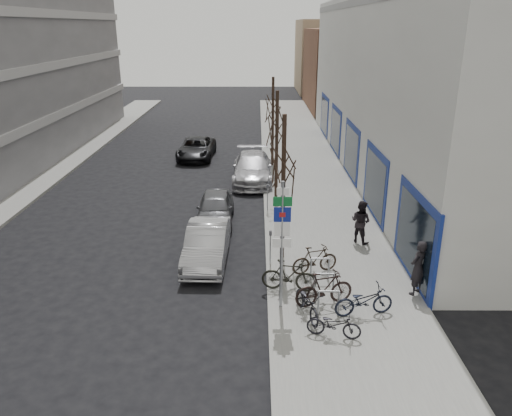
{
  "coord_description": "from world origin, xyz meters",
  "views": [
    {
      "loc": [
        1.67,
        -13.48,
        8.35
      ],
      "look_at": [
        1.63,
        3.78,
        2.0
      ],
      "focal_mm": 35.0,
      "sensor_mm": 36.0,
      "label": 1
    }
  ],
  "objects_px": {
    "bike_mid_inner": "(289,275)",
    "highway_sign_pole": "(282,238)",
    "bike_rack": "(324,282)",
    "bike_far_inner": "(315,259)",
    "bike_near_right": "(324,288)",
    "bike_mid_curb": "(364,298)",
    "pedestrian_near": "(418,268)",
    "meter_mid": "(268,195)",
    "tree_far": "(273,101)",
    "tree_mid": "(277,121)",
    "lane_car": "(197,148)",
    "bike_near_left": "(307,301)",
    "bike_far_curb": "(334,322)",
    "meter_front": "(270,244)",
    "tree_near": "(284,154)",
    "meter_back": "(266,164)",
    "pedestrian_far": "(361,221)",
    "parked_car_front": "(207,244)",
    "parked_car_mid": "(215,208)"
  },
  "relations": [
    {
      "from": "bike_near_right",
      "to": "bike_mid_curb",
      "type": "bearing_deg",
      "value": -132.51
    },
    {
      "from": "bike_rack",
      "to": "bike_mid_curb",
      "type": "relative_size",
      "value": 1.25
    },
    {
      "from": "highway_sign_pole",
      "to": "tree_mid",
      "type": "bearing_deg",
      "value": 88.86
    },
    {
      "from": "bike_rack",
      "to": "meter_back",
      "type": "distance_m",
      "value": 13.5
    },
    {
      "from": "tree_far",
      "to": "bike_near_left",
      "type": "relative_size",
      "value": 3.2
    },
    {
      "from": "bike_near_left",
      "to": "bike_far_curb",
      "type": "relative_size",
      "value": 1.13
    },
    {
      "from": "bike_near_right",
      "to": "tree_far",
      "type": "bearing_deg",
      "value": -11.99
    },
    {
      "from": "bike_mid_curb",
      "to": "tree_near",
      "type": "bearing_deg",
      "value": 19.11
    },
    {
      "from": "bike_near_right",
      "to": "pedestrian_near",
      "type": "height_order",
      "value": "pedestrian_near"
    },
    {
      "from": "tree_mid",
      "to": "pedestrian_near",
      "type": "relative_size",
      "value": 2.97
    },
    {
      "from": "bike_rack",
      "to": "tree_far",
      "type": "distance_m",
      "value": 16.31
    },
    {
      "from": "pedestrian_near",
      "to": "tree_far",
      "type": "bearing_deg",
      "value": -116.35
    },
    {
      "from": "highway_sign_pole",
      "to": "lane_car",
      "type": "xyz_separation_m",
      "value": [
        -4.76,
        18.91,
        -1.8
      ]
    },
    {
      "from": "highway_sign_pole",
      "to": "tree_far",
      "type": "bearing_deg",
      "value": 89.31
    },
    {
      "from": "highway_sign_pole",
      "to": "bike_mid_curb",
      "type": "relative_size",
      "value": 2.32
    },
    {
      "from": "tree_far",
      "to": "pedestrian_near",
      "type": "height_order",
      "value": "tree_far"
    },
    {
      "from": "highway_sign_pole",
      "to": "pedestrian_far",
      "type": "xyz_separation_m",
      "value": [
        3.38,
        4.91,
        -1.43
      ]
    },
    {
      "from": "tree_near",
      "to": "pedestrian_near",
      "type": "distance_m",
      "value": 5.85
    },
    {
      "from": "tree_mid",
      "to": "parked_car_front",
      "type": "height_order",
      "value": "tree_mid"
    },
    {
      "from": "tree_mid",
      "to": "bike_near_left",
      "type": "height_order",
      "value": "tree_mid"
    },
    {
      "from": "bike_rack",
      "to": "parked_car_mid",
      "type": "height_order",
      "value": "parked_car_mid"
    },
    {
      "from": "meter_mid",
      "to": "pedestrian_near",
      "type": "bearing_deg",
      "value": -58.93
    },
    {
      "from": "tree_near",
      "to": "bike_near_left",
      "type": "bearing_deg",
      "value": -82.13
    },
    {
      "from": "bike_rack",
      "to": "meter_back",
      "type": "xyz_separation_m",
      "value": [
        -1.65,
        13.4,
        0.26
      ]
    },
    {
      "from": "meter_front",
      "to": "meter_mid",
      "type": "bearing_deg",
      "value": 90.0
    },
    {
      "from": "parked_car_front",
      "to": "bike_mid_curb",
      "type": "bearing_deg",
      "value": -36.63
    },
    {
      "from": "meter_mid",
      "to": "tree_far",
      "type": "bearing_deg",
      "value": 86.78
    },
    {
      "from": "bike_rack",
      "to": "bike_far_curb",
      "type": "height_order",
      "value": "bike_far_curb"
    },
    {
      "from": "bike_rack",
      "to": "bike_far_inner",
      "type": "relative_size",
      "value": 1.33
    },
    {
      "from": "highway_sign_pole",
      "to": "bike_far_inner",
      "type": "height_order",
      "value": "highway_sign_pole"
    },
    {
      "from": "bike_mid_inner",
      "to": "highway_sign_pole",
      "type": "bearing_deg",
      "value": 172.16
    },
    {
      "from": "tree_far",
      "to": "lane_car",
      "type": "bearing_deg",
      "value": 154.25
    },
    {
      "from": "tree_near",
      "to": "bike_mid_curb",
      "type": "relative_size",
      "value": 3.03
    },
    {
      "from": "tree_near",
      "to": "bike_mid_inner",
      "type": "height_order",
      "value": "tree_near"
    },
    {
      "from": "bike_mid_curb",
      "to": "pedestrian_far",
      "type": "height_order",
      "value": "pedestrian_far"
    },
    {
      "from": "bike_rack",
      "to": "parked_car_mid",
      "type": "relative_size",
      "value": 0.57
    },
    {
      "from": "tree_far",
      "to": "bike_near_right",
      "type": "xyz_separation_m",
      "value": [
        1.14,
        -16.42,
        -3.38
      ]
    },
    {
      "from": "tree_near",
      "to": "bike_near_right",
      "type": "xyz_separation_m",
      "value": [
        1.14,
        -3.42,
        -3.38
      ]
    },
    {
      "from": "tree_far",
      "to": "bike_near_right",
      "type": "distance_m",
      "value": 16.8
    },
    {
      "from": "meter_back",
      "to": "lane_car",
      "type": "height_order",
      "value": "meter_back"
    },
    {
      "from": "tree_near",
      "to": "bike_far_inner",
      "type": "bearing_deg",
      "value": -49.47
    },
    {
      "from": "bike_mid_inner",
      "to": "parked_car_front",
      "type": "bearing_deg",
      "value": 59.46
    },
    {
      "from": "bike_mid_curb",
      "to": "pedestrian_near",
      "type": "xyz_separation_m",
      "value": [
        1.95,
        1.26,
        0.37
      ]
    },
    {
      "from": "tree_far",
      "to": "meter_front",
      "type": "bearing_deg",
      "value": -91.91
    },
    {
      "from": "pedestrian_near",
      "to": "lane_car",
      "type": "bearing_deg",
      "value": -104.47
    },
    {
      "from": "bike_mid_inner",
      "to": "parked_car_front",
      "type": "xyz_separation_m",
      "value": [
        -2.91,
        2.45,
        -0.01
      ]
    },
    {
      "from": "tree_near",
      "to": "bike_near_left",
      "type": "distance_m",
      "value": 5.35
    },
    {
      "from": "meter_front",
      "to": "bike_far_curb",
      "type": "bearing_deg",
      "value": -70.28
    },
    {
      "from": "bike_near_right",
      "to": "lane_car",
      "type": "xyz_separation_m",
      "value": [
        -6.1,
        18.82,
        -0.07
      ]
    },
    {
      "from": "highway_sign_pole",
      "to": "bike_mid_inner",
      "type": "relative_size",
      "value": 2.3
    }
  ]
}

